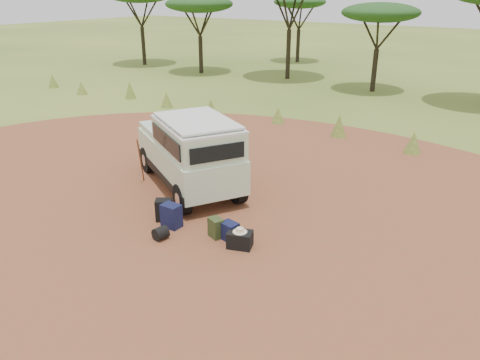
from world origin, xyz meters
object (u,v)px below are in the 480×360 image
Objects in this scene: backpack_navy at (171,216)px; hard_case at (240,240)px; walking_staff at (141,161)px; duffel_navy at (230,231)px; backpack_black at (164,210)px; backpack_olive at (216,228)px; safari_vehicle at (190,153)px.

hard_case is (1.94, 0.15, -0.11)m from backpack_navy.
duffel_navy is at bearing -51.41° from walking_staff.
backpack_navy is at bearing -58.70° from backpack_black.
hard_case is at bearing -51.69° from walking_staff.
hard_case is (0.39, -0.14, -0.03)m from duffel_navy.
walking_staff is at bearing -178.35° from backpack_olive.
duffel_navy is at bearing -32.44° from backpack_black.
backpack_black is at bearing 157.00° from backpack_navy.
backpack_black is (2.21, -1.40, -0.45)m from walking_staff.
backpack_olive is at bearing -34.61° from backpack_black.
safari_vehicle reaches higher than hard_case.
backpack_navy is 1.58m from duffel_navy.
backpack_navy is 1.24× the size of backpack_olive.
safari_vehicle is 3.83m from hard_case.
backpack_olive reaches higher than duffel_navy.
safari_vehicle is 8.58× the size of backpack_black.
safari_vehicle is at bearing 127.34° from hard_case.
duffel_navy is at bearing 34.97° from backpack_olive.
backpack_black reaches higher than backpack_olive.
backpack_olive is (1.21, 0.21, -0.06)m from backpack_navy.
backpack_navy is 1.36× the size of duffel_navy.
backpack_navy is (1.19, -2.17, -0.78)m from safari_vehicle.
hard_case is at bearing 16.28° from backpack_olive.
duffel_navy is (1.95, 0.12, -0.06)m from backpack_black.
walking_staff is at bearing -127.16° from safari_vehicle.
safari_vehicle reaches higher than backpack_navy.
backpack_navy is at bearing -159.13° from duffel_navy.
backpack_olive is 0.35m from duffel_navy.
safari_vehicle is at bearing 118.42° from backpack_navy.
safari_vehicle is at bearing 75.42° from backpack_black.
hard_case is (2.35, -0.02, -0.09)m from backpack_black.
backpack_olive is 0.88× the size of hard_case.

